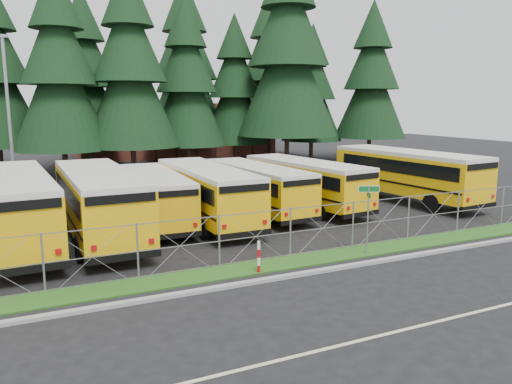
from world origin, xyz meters
The scene contains 26 objects.
ground centered at (0.00, 0.00, 0.00)m, with size 120.00×120.00×0.00m, color black.
curb centered at (0.00, -3.10, 0.06)m, with size 50.00×0.25×0.12m, color gray.
grass_verge centered at (0.00, -1.70, 0.03)m, with size 50.00×1.40×0.06m, color #214F16.
road_lane_line centered at (0.00, -8.00, 0.01)m, with size 50.00×0.12×0.01m, color beige.
chainlink_fence centered at (0.00, -1.00, 1.00)m, with size 44.00×0.10×2.00m, color #95989D, non-canonical shape.
brick_building centered at (6.00, 40.00, 3.00)m, with size 22.00×10.00×6.00m, color brown.
bus_1 centered at (-10.83, 5.32, 1.58)m, with size 2.84×12.04×3.16m, color #E6AF07, non-canonical shape.
bus_2 centered at (-7.43, 5.31, 1.55)m, with size 2.79×11.83×3.10m, color #E6AF07, non-canonical shape.
bus_3 centered at (-4.51, 6.86, 1.31)m, with size 2.37×10.03×2.63m, color #E6AF07, non-canonical shape.
bus_4 centered at (-2.09, 6.10, 1.44)m, with size 2.59×10.97×2.88m, color #E6AF07, non-canonical shape.
bus_5 centered at (1.10, 6.97, 1.34)m, with size 2.41×10.22×2.68m, color #E6AF07, non-canonical shape.
bus_6 centered at (4.18, 7.00, 1.39)m, with size 2.50×10.60×2.78m, color #E6AF07, non-canonical shape.
bus_east centered at (10.92, 6.22, 1.58)m, with size 2.84×12.02×3.15m, color #E6AF07, non-canonical shape.
street_sign centered at (1.96, -2.02, 2.03)m, with size 0.78×0.51×2.81m.
striped_bollard centered at (-2.98, -2.25, 0.60)m, with size 0.11×0.11×1.20m, color #B20C0C.
light_standard centered at (-10.92, 17.47, 5.50)m, with size 0.70×0.35×10.14m.
conifer_3 centered at (-7.32, 24.02, 8.19)m, with size 7.40×7.40×16.37m, color black, non-canonical shape.
conifer_4 centered at (-2.08, 23.60, 8.50)m, with size 7.69×7.69×17.00m, color black, non-canonical shape.
conifer_5 centered at (3.26, 25.70, 7.68)m, with size 6.95×6.95×15.37m, color black, non-canonical shape.
conifer_6 centered at (8.77, 27.75, 7.23)m, with size 6.54×6.54×14.47m, color black, non-canonical shape.
conifer_7 centered at (12.27, 23.57, 10.27)m, with size 9.29×9.29×20.55m, color black, non-canonical shape.
conifer_8 centered at (17.72, 28.12, 7.06)m, with size 6.39×6.39×14.13m, color black, non-canonical shape.
conifer_9 centered at (23.14, 25.25, 8.22)m, with size 7.44×7.44×16.45m, color black, non-canonical shape.
conifer_11 centered at (-4.53, 32.38, 8.30)m, with size 7.50×7.50×16.59m, color black, non-canonical shape.
conifer_12 centered at (5.28, 32.38, 9.25)m, with size 8.37×8.37×18.51m, color black, non-canonical shape.
conifer_13 centered at (15.56, 33.72, 9.33)m, with size 8.43×8.43×18.65m, color black, non-canonical shape.
Camera 1 is at (-10.34, -17.67, 6.03)m, focal length 35.00 mm.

